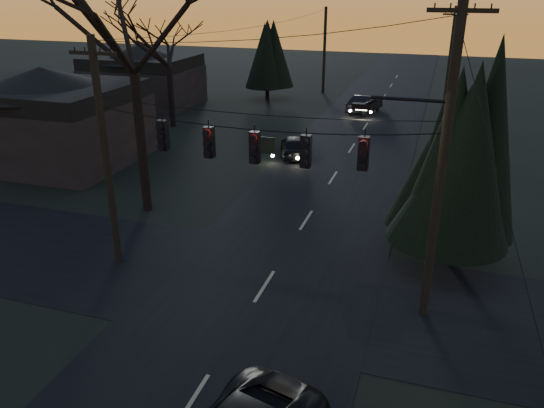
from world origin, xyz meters
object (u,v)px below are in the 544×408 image
(evergreen_right, at_px, (467,157))
(sedan_oncoming_b, at_px, (365,104))
(utility_pole_left, at_px, (119,262))
(bare_tree_left, at_px, (128,11))
(utility_pole_far_l, at_px, (323,93))
(sedan_oncoming_a, at_px, (294,146))
(utility_pole_right, at_px, (423,313))
(utility_pole_far_r, at_px, (442,120))

(evergreen_right, bearing_deg, sedan_oncoming_b, 106.08)
(utility_pole_left, distance_m, bare_tree_left, 10.35)
(utility_pole_far_l, distance_m, sedan_oncoming_a, 20.95)
(utility_pole_right, height_order, evergreen_right, evergreen_right)
(utility_pole_left, distance_m, evergreen_right, 13.63)
(utility_pole_left, distance_m, sedan_oncoming_b, 29.13)
(evergreen_right, height_order, sedan_oncoming_a, evergreen_right)
(bare_tree_left, distance_m, sedan_oncoming_b, 26.05)
(utility_pole_far_r, bearing_deg, utility_pole_far_l, 145.18)
(bare_tree_left, relative_size, sedan_oncoming_a, 3.35)
(utility_pole_left, relative_size, sedan_oncoming_b, 1.96)
(utility_pole_far_l, height_order, sedan_oncoming_a, utility_pole_far_l)
(sedan_oncoming_a, bearing_deg, utility_pole_far_r, -142.60)
(bare_tree_left, xyz_separation_m, evergreen_right, (13.92, -1.06, -4.69))
(utility_pole_left, xyz_separation_m, bare_tree_left, (-1.56, 4.89, 8.99))
(utility_pole_far_l, height_order, evergreen_right, evergreen_right)
(utility_pole_right, bearing_deg, sedan_oncoming_b, 102.40)
(utility_pole_far_r, distance_m, utility_pole_far_l, 14.01)
(utility_pole_right, relative_size, sedan_oncoming_b, 2.30)
(evergreen_right, bearing_deg, utility_pole_right, -102.58)
(bare_tree_left, height_order, sedan_oncoming_b, bare_tree_left)
(sedan_oncoming_b, bearing_deg, bare_tree_left, 88.91)
(utility_pole_right, relative_size, sedan_oncoming_a, 2.61)
(utility_pole_far_r, height_order, bare_tree_left, bare_tree_left)
(evergreen_right, bearing_deg, bare_tree_left, 175.64)
(bare_tree_left, relative_size, evergreen_right, 1.73)
(utility_pole_left, height_order, utility_pole_far_l, utility_pole_left)
(sedan_oncoming_a, relative_size, sedan_oncoming_b, 0.88)
(sedan_oncoming_b, bearing_deg, sedan_oncoming_a, 94.65)
(utility_pole_right, xyz_separation_m, sedan_oncoming_b, (-6.30, 28.65, 0.72))
(utility_pole_right, distance_m, utility_pole_far_r, 28.00)
(utility_pole_far_l, relative_size, sedan_oncoming_b, 1.84)
(utility_pole_right, xyz_separation_m, evergreen_right, (0.86, 3.83, 4.30))
(utility_pole_left, bearing_deg, bare_tree_left, 107.71)
(utility_pole_right, bearing_deg, sedan_oncoming_a, 119.71)
(utility_pole_right, relative_size, utility_pole_left, 1.18)
(utility_pole_far_l, height_order, sedan_oncoming_b, utility_pole_far_l)
(utility_pole_right, height_order, sedan_oncoming_b, utility_pole_right)
(sedan_oncoming_a, bearing_deg, bare_tree_left, 48.85)
(bare_tree_left, bearing_deg, sedan_oncoming_a, 67.15)
(utility_pole_right, bearing_deg, utility_pole_left, 180.00)
(utility_pole_far_l, relative_size, sedan_oncoming_a, 2.09)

